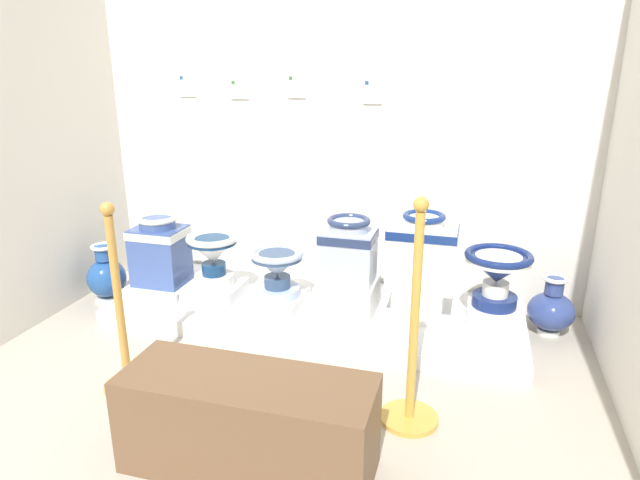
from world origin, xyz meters
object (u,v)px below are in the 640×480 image
at_px(antique_toilet_slender_white, 497,270).
at_px(antique_toilet_squat_floral, 277,267).
at_px(plinth_block_leftmost, 419,299).
at_px(info_placard_first, 187,85).
at_px(info_placard_fourth, 373,91).
at_px(info_placard_third, 296,86).
at_px(plinth_block_pale_glazed, 163,286).
at_px(museum_bench, 248,423).
at_px(plinth_block_rightmost, 348,296).
at_px(plinth_block_broad_patterned, 215,291).
at_px(plinth_block_squat_floral, 278,300).
at_px(antique_toilet_pale_glazed, 160,249).
at_px(antique_toilet_rightmost, 348,249).
at_px(stanchion_post_near_right, 412,361).
at_px(plinth_block_slender_white, 493,316).
at_px(stanchion_post_near_left, 122,333).
at_px(decorative_vase_corner, 551,309).
at_px(antique_toilet_broad_patterned, 213,253).
at_px(info_placard_second, 239,89).
at_px(antique_toilet_leftmost, 422,250).

bearing_deg(antique_toilet_slender_white, antique_toilet_squat_floral, -177.42).
relative_size(plinth_block_leftmost, info_placard_first, 2.51).
bearing_deg(info_placard_fourth, plinth_block_leftmost, -45.54).
bearing_deg(info_placard_first, antique_toilet_slender_white, -12.84).
bearing_deg(info_placard_third, plinth_block_pale_glazed, -146.49).
bearing_deg(museum_bench, plinth_block_rightmost, 86.03).
height_order(plinth_block_broad_patterned, plinth_block_squat_floral, plinth_block_broad_patterned).
bearing_deg(antique_toilet_pale_glazed, antique_toilet_slender_white, 1.03).
xyz_separation_m(antique_toilet_rightmost, stanchion_post_near_right, (0.48, -0.84, -0.19)).
height_order(plinth_block_slender_white, stanchion_post_near_left, stanchion_post_near_left).
distance_m(info_placard_first, info_placard_third, 0.78).
bearing_deg(decorative_vase_corner, antique_toilet_pale_glazed, -174.58).
xyz_separation_m(plinth_block_leftmost, museum_bench, (-0.51, -1.43, 0.02)).
height_order(plinth_block_rightmost, museum_bench, museum_bench).
bearing_deg(museum_bench, antique_toilet_broad_patterned, 120.87).
bearing_deg(plinth_block_squat_floral, museum_bench, -74.95).
bearing_deg(museum_bench, antique_toilet_rightmost, 86.03).
xyz_separation_m(info_placard_first, info_placard_third, (0.78, -0.00, 0.00)).
height_order(plinth_block_broad_patterned, stanchion_post_near_right, stanchion_post_near_right).
bearing_deg(decorative_vase_corner, antique_toilet_broad_patterned, -172.75).
distance_m(antique_toilet_squat_floral, plinth_block_rightmost, 0.46).
bearing_deg(antique_toilet_rightmost, stanchion_post_near_left, -132.88).
xyz_separation_m(plinth_block_slender_white, info_placard_first, (-2.10, 0.48, 1.23)).
relative_size(plinth_block_leftmost, plinth_block_slender_white, 1.30).
relative_size(info_placard_first, info_placard_second, 1.17).
height_order(antique_toilet_leftmost, decorative_vase_corner, antique_toilet_leftmost).
height_order(antique_toilet_leftmost, stanchion_post_near_right, stanchion_post_near_right).
relative_size(plinth_block_pale_glazed, antique_toilet_rightmost, 1.01).
height_order(antique_toilet_squat_floral, museum_bench, antique_toilet_squat_floral).
distance_m(plinth_block_squat_floral, stanchion_post_near_right, 1.25).
bearing_deg(antique_toilet_leftmost, plinth_block_squat_floral, -171.18).
distance_m(antique_toilet_pale_glazed, plinth_block_leftmost, 1.69).
xyz_separation_m(antique_toilet_pale_glazed, info_placard_first, (-0.00, 0.52, 1.01)).
bearing_deg(decorative_vase_corner, antique_toilet_slender_white, -149.96).
bearing_deg(antique_toilet_slender_white, antique_toilet_rightmost, -177.25).
xyz_separation_m(plinth_block_leftmost, stanchion_post_near_right, (0.07, -0.96, 0.13)).
bearing_deg(info_placard_third, antique_toilet_broad_patterned, -125.28).
relative_size(plinth_block_pale_glazed, decorative_vase_corner, 1.09).
relative_size(info_placard_first, stanchion_post_near_left, 0.16).
height_order(antique_toilet_broad_patterned, antique_toilet_squat_floral, antique_toilet_broad_patterned).
relative_size(plinth_block_broad_patterned, plinth_block_slender_white, 1.13).
distance_m(plinth_block_pale_glazed, antique_toilet_rightmost, 1.31).
height_order(antique_toilet_broad_patterned, plinth_block_rightmost, antique_toilet_broad_patterned).
bearing_deg(decorative_vase_corner, info_placard_third, 170.18).
bearing_deg(plinth_block_rightmost, stanchion_post_near_left, -132.88).
relative_size(antique_toilet_squat_floral, plinth_block_leftmost, 0.86).
height_order(plinth_block_pale_glazed, antique_toilet_squat_floral, antique_toilet_squat_floral).
distance_m(antique_toilet_leftmost, decorative_vase_corner, 0.84).
bearing_deg(plinth_block_pale_glazed, antique_toilet_squat_floral, -1.40).
relative_size(plinth_block_leftmost, info_placard_third, 2.51).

